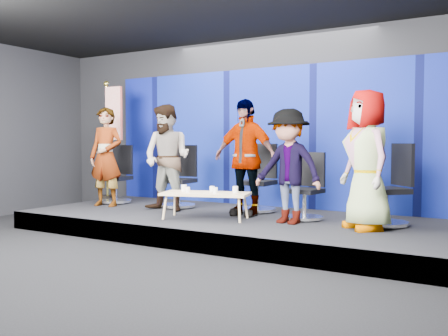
{
  "coord_description": "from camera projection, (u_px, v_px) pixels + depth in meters",
  "views": [
    {
      "loc": [
        4.09,
        -4.56,
        1.51
      ],
      "look_at": [
        -0.05,
        2.4,
        1.09
      ],
      "focal_mm": 40.0,
      "sensor_mm": 36.0,
      "label": 1
    }
  ],
  "objects": [
    {
      "name": "ground",
      "position": [
        127.0,
        266.0,
        6.08
      ],
      "size": [
        10.0,
        10.0,
        0.0
      ],
      "primitive_type": "plane",
      "color": "black",
      "rests_on": "ground"
    },
    {
      "name": "room_walls",
      "position": [
        125.0,
        65.0,
        5.95
      ],
      "size": [
        10.02,
        8.02,
        3.51
      ],
      "color": "black",
      "rests_on": "ground"
    },
    {
      "name": "riser",
      "position": [
        230.0,
        224.0,
        8.22
      ],
      "size": [
        7.0,
        3.0,
        0.3
      ],
      "primitive_type": "cube",
      "color": "black",
      "rests_on": "ground"
    },
    {
      "name": "backdrop",
      "position": [
        268.0,
        137.0,
        9.39
      ],
      "size": [
        7.0,
        0.08,
        2.6
      ],
      "primitive_type": "cube",
      "color": "#080F66",
      "rests_on": "riser"
    },
    {
      "name": "chair_a",
      "position": [
        117.0,
        184.0,
        9.91
      ],
      "size": [
        0.74,
        0.74,
        1.15
      ],
      "rotation": [
        0.0,
        0.0,
        0.16
      ],
      "color": "silver",
      "rests_on": "riser"
    },
    {
      "name": "panelist_a",
      "position": [
        106.0,
        157.0,
        9.38
      ],
      "size": [
        0.74,
        0.55,
        1.86
      ],
      "primitive_type": "imported",
      "rotation": [
        0.0,
        0.0,
        0.16
      ],
      "color": "black",
      "rests_on": "riser"
    },
    {
      "name": "chair_b",
      "position": [
        180.0,
        187.0,
        9.22
      ],
      "size": [
        0.67,
        0.67,
        1.15
      ],
      "rotation": [
        0.0,
        0.0,
        0.04
      ],
      "color": "silver",
      "rests_on": "riser"
    },
    {
      "name": "panelist_b",
      "position": [
        167.0,
        158.0,
        8.71
      ],
      "size": [
        0.93,
        0.74,
        1.87
      ],
      "primitive_type": "imported",
      "rotation": [
        0.0,
        0.0,
        0.04
      ],
      "color": "black",
      "rests_on": "riser"
    },
    {
      "name": "chair_c",
      "position": [
        259.0,
        189.0,
        8.66
      ],
      "size": [
        0.68,
        0.68,
        1.18
      ],
      "rotation": [
        0.0,
        0.0,
        -0.02
      ],
      "color": "silver",
      "rests_on": "riser"
    },
    {
      "name": "panelist_c",
      "position": [
        245.0,
        157.0,
        8.19
      ],
      "size": [
        1.13,
        0.49,
        1.91
      ],
      "primitive_type": "imported",
      "rotation": [
        0.0,
        0.0,
        -0.02
      ],
      "color": "black",
      "rests_on": "riser"
    },
    {
      "name": "chair_d",
      "position": [
        306.0,
        197.0,
        7.78
      ],
      "size": [
        0.68,
        0.68,
        1.05
      ],
      "rotation": [
        0.0,
        0.0,
        -0.15
      ],
      "color": "silver",
      "rests_on": "riser"
    },
    {
      "name": "panelist_d",
      "position": [
        288.0,
        166.0,
        7.37
      ],
      "size": [
        1.18,
        0.79,
        1.7
      ],
      "primitive_type": "imported",
      "rotation": [
        0.0,
        0.0,
        -0.15
      ],
      "color": "black",
      "rests_on": "riser"
    },
    {
      "name": "chair_e",
      "position": [
        389.0,
        199.0,
        7.18
      ],
      "size": [
        0.95,
        0.95,
        1.19
      ],
      "rotation": [
        0.0,
        0.0,
        -0.78
      ],
      "color": "silver",
      "rests_on": "riser"
    },
    {
      "name": "panelist_e",
      "position": [
        367.0,
        160.0,
        6.86
      ],
      "size": [
        1.1,
        1.1,
        1.93
      ],
      "primitive_type": "imported",
      "rotation": [
        0.0,
        0.0,
        -0.78
      ],
      "color": "black",
      "rests_on": "riser"
    },
    {
      "name": "coffee_table",
      "position": [
        205.0,
        195.0,
        7.81
      ],
      "size": [
        1.47,
        0.93,
        0.42
      ],
      "rotation": [
        0.0,
        0.0,
        0.28
      ],
      "color": "tan",
      "rests_on": "riser"
    },
    {
      "name": "mug_a",
      "position": [
        184.0,
        188.0,
        7.99
      ],
      "size": [
        0.09,
        0.09,
        0.11
      ],
      "primitive_type": "cylinder",
      "color": "silver",
      "rests_on": "coffee_table"
    },
    {
      "name": "mug_b",
      "position": [
        188.0,
        190.0,
        7.8
      ],
      "size": [
        0.07,
        0.07,
        0.09
      ],
      "primitive_type": "cylinder",
      "color": "silver",
      "rests_on": "coffee_table"
    },
    {
      "name": "mug_c",
      "position": [
        212.0,
        189.0,
        7.89
      ],
      "size": [
        0.08,
        0.08,
        0.09
      ],
      "primitive_type": "cylinder",
      "color": "silver",
      "rests_on": "coffee_table"
    },
    {
      "name": "mug_d",
      "position": [
        215.0,
        190.0,
        7.68
      ],
      "size": [
        0.08,
        0.08,
        0.09
      ],
      "primitive_type": "cylinder",
      "color": "silver",
      "rests_on": "coffee_table"
    },
    {
      "name": "mug_e",
      "position": [
        235.0,
        189.0,
        7.76
      ],
      "size": [
        0.09,
        0.09,
        0.1
      ],
      "primitive_type": "cylinder",
      "color": "silver",
      "rests_on": "coffee_table"
    },
    {
      "name": "flag_stand",
      "position": [
        111.0,
        137.0,
        10.21
      ],
      "size": [
        0.56,
        0.33,
        2.46
      ],
      "rotation": [
        0.0,
        0.0,
        0.05
      ],
      "color": "black",
      "rests_on": "riser"
    }
  ]
}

